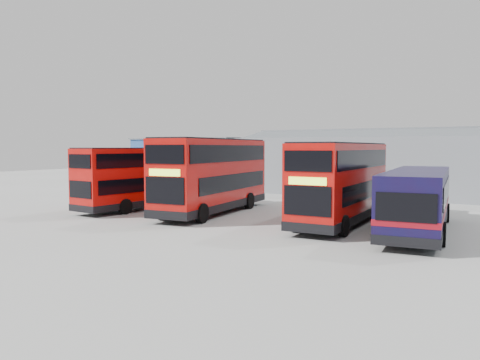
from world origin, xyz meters
TOP-DOWN VIEW (x-y plane):
  - ground_plane at (0.00, 0.00)m, footprint 120.00×120.00m
  - office_block at (-14.00, 17.99)m, footprint 12.30×8.32m
  - maintenance_shed at (8.00, 20.00)m, footprint 30.50×12.00m
  - double_decker_left at (-6.29, 0.50)m, footprint 3.23×9.94m
  - double_decker_centre at (-0.96, 1.19)m, footprint 3.79×11.31m
  - double_decker_right at (7.36, 1.14)m, footprint 2.81×10.46m
  - single_decker_blue at (11.36, 0.56)m, footprint 3.52×11.37m
  - panel_van at (-19.33, 11.07)m, footprint 2.70×5.74m

SIDE VIEW (x-z plane):
  - ground_plane at x=0.00m, z-range 0.00..0.00m
  - panel_van at x=-19.33m, z-range 0.14..2.59m
  - single_decker_blue at x=11.36m, z-range -0.01..3.03m
  - double_decker_left at x=-6.29m, z-range -0.01..4.12m
  - double_decker_right at x=7.36m, z-range -0.01..4.39m
  - double_decker_centre at x=-0.96m, z-range -0.01..4.69m
  - office_block at x=-14.00m, z-range 0.02..5.14m
  - maintenance_shed at x=8.00m, z-range -0.34..5.55m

